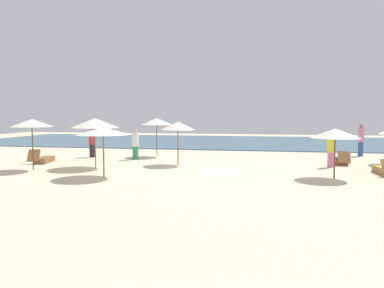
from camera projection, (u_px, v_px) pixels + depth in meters
The scene contains 14 objects.
ground_plane at pixel (225, 170), 17.15m from camera, with size 60.00×60.00×0.00m, color beige.
ocean_water at pixel (246, 142), 33.77m from camera, with size 48.00×16.00×0.06m, color #3D6075.
umbrella_0 at pixel (95, 123), 17.84m from camera, with size 2.23×2.23×2.31m.
umbrella_1 at pixel (335, 133), 14.83m from camera, with size 1.90×1.90×1.95m.
umbrella_4 at pixel (157, 121), 22.43m from camera, with size 1.81×1.81×2.26m.
umbrella_5 at pixel (178, 126), 18.81m from camera, with size 1.71×1.71×2.13m.
umbrella_6 at pixel (32, 123), 17.06m from camera, with size 1.84×1.84×2.29m.
umbrella_8 at pixel (103, 131), 15.21m from camera, with size 2.12×2.12×1.99m.
lounger_0 at pixel (43, 159), 19.75m from camera, with size 0.90×1.73×0.73m.
lounger_2 at pixel (341, 161), 19.16m from camera, with size 0.70×1.71×0.71m.
person_0 at pixel (92, 142), 22.20m from camera, with size 0.52×0.52×1.71m.
person_1 at pixel (361, 139), 22.69m from camera, with size 0.39×0.39×1.94m.
person_2 at pixel (331, 150), 18.03m from camera, with size 0.47×0.47×1.67m.
person_3 at pixel (135, 144), 21.11m from camera, with size 0.50×0.50×1.67m.
Camera 1 is at (1.86, -16.96, 2.54)m, focal length 36.05 mm.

